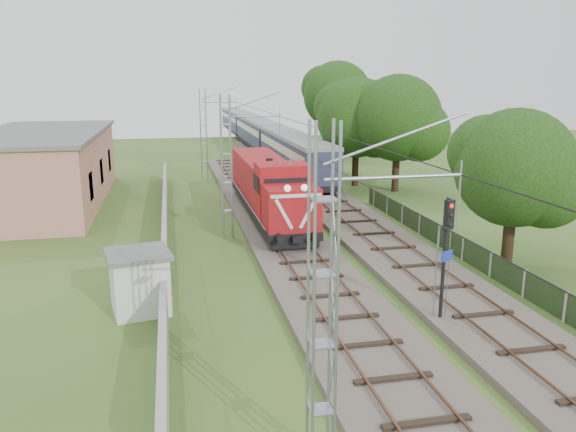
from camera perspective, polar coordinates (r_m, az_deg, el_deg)
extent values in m
plane|color=#305A21|center=(21.54, 5.45, -10.37)|extent=(140.00, 140.00, 0.00)
cube|color=#6B6054|center=(27.80, 1.17, -4.36)|extent=(4.20, 70.00, 0.30)
cube|color=black|center=(27.74, 1.17, -3.96)|extent=(2.40, 70.00, 0.10)
cube|color=brown|center=(27.54, -0.55, -3.93)|extent=(0.08, 70.00, 0.05)
cube|color=brown|center=(27.91, 2.88, -3.70)|extent=(0.08, 70.00, 0.05)
cube|color=#6B6054|center=(41.18, 3.86, 1.59)|extent=(4.20, 80.00, 0.30)
cube|color=black|center=(41.14, 3.87, 1.86)|extent=(2.40, 80.00, 0.10)
cube|color=brown|center=(40.91, 2.72, 1.92)|extent=(0.08, 80.00, 0.05)
cube|color=brown|center=(41.36, 5.00, 2.01)|extent=(0.08, 80.00, 0.05)
cylinder|color=gray|center=(11.81, 10.75, 3.90)|extent=(3.00, 0.08, 0.08)
cylinder|color=gray|center=(31.13, -3.62, 10.05)|extent=(3.00, 0.08, 0.08)
cylinder|color=gray|center=(50.98, -6.97, 11.39)|extent=(3.00, 0.08, 0.08)
cylinder|color=black|center=(31.49, -0.85, 7.75)|extent=(0.03, 70.00, 0.03)
cylinder|color=black|center=(31.38, -0.86, 10.11)|extent=(0.03, 70.00, 0.03)
cube|color=#9E9E99|center=(31.77, -12.41, -1.24)|extent=(0.25, 40.00, 1.50)
cube|color=#B27760|center=(44.12, -23.61, 4.39)|extent=(8.00, 20.00, 5.00)
cube|color=#606060|center=(43.83, -23.94, 7.74)|extent=(8.40, 20.40, 0.25)
cube|color=black|center=(37.66, -19.44, 2.87)|extent=(0.10, 1.60, 1.80)
cube|color=black|center=(43.53, -18.47, 4.32)|extent=(0.10, 1.60, 1.80)
cube|color=black|center=(49.44, -17.74, 5.42)|extent=(0.10, 1.60, 1.80)
cube|color=black|center=(27.12, 19.95, -4.67)|extent=(0.05, 32.00, 1.15)
cube|color=#9E9E99|center=(40.16, 8.77, 1.80)|extent=(0.12, 0.12, 1.20)
cube|color=black|center=(36.01, -2.02, 1.19)|extent=(2.86, 16.21, 0.48)
cube|color=black|center=(31.07, -0.35, -1.37)|extent=(2.10, 3.43, 0.48)
cube|color=black|center=(41.13, -3.28, 2.35)|extent=(2.10, 3.43, 0.48)
cube|color=black|center=(28.50, 0.77, -2.97)|extent=(2.48, 0.24, 0.33)
cube|color=#9F1116|center=(29.09, 0.31, 0.88)|extent=(2.76, 2.38, 2.19)
sphere|color=white|center=(27.66, -0.06, 2.83)|extent=(0.34, 0.34, 0.34)
sphere|color=white|center=(27.84, 1.67, 2.90)|extent=(0.34, 0.34, 0.34)
cube|color=silver|center=(27.83, -0.41, 0.18)|extent=(0.96, 0.06, 1.60)
cube|color=silver|center=(28.09, 2.07, 0.31)|extent=(0.96, 0.06, 1.60)
cube|color=silver|center=(27.76, 0.84, 2.06)|extent=(2.57, 0.06, 0.17)
cube|color=#9F1116|center=(31.24, -0.60, 2.58)|extent=(2.86, 2.29, 3.05)
cube|color=black|center=(30.03, -0.16, 3.05)|extent=(2.38, 0.06, 0.86)
cube|color=#9F1116|center=(37.99, -2.65, 4.12)|extent=(2.67, 11.54, 2.48)
cylinder|color=black|center=(34.94, -1.90, 5.58)|extent=(0.42, 0.42, 0.38)
cylinder|color=gray|center=(30.17, -0.85, 5.39)|extent=(0.11, 0.11, 0.33)
cylinder|color=gray|center=(30.28, 0.21, 5.42)|extent=(0.11, 0.11, 0.33)
cube|color=black|center=(51.27, 0.63, 4.84)|extent=(2.71, 20.59, 0.47)
cube|color=#282C43|center=(51.06, 0.64, 6.50)|extent=(2.81, 20.59, 2.53)
cube|color=beige|center=(51.01, 0.64, 7.02)|extent=(2.84, 19.76, 0.70)
cube|color=gray|center=(50.91, 0.64, 8.07)|extent=(2.85, 20.59, 0.33)
cube|color=black|center=(72.25, -3.11, 7.40)|extent=(2.71, 20.59, 0.47)
cube|color=#282C43|center=(72.11, -3.12, 8.58)|extent=(2.81, 20.59, 2.53)
cube|color=beige|center=(72.07, -3.13, 8.95)|extent=(2.84, 19.76, 0.70)
cube|color=gray|center=(71.99, -3.14, 9.70)|extent=(2.85, 20.59, 0.33)
cube|color=black|center=(93.48, -5.17, 8.79)|extent=(2.71, 20.59, 0.47)
cube|color=#282C43|center=(93.37, -5.19, 9.71)|extent=(2.81, 20.59, 2.53)
cube|color=beige|center=(93.34, -5.20, 10.00)|extent=(2.84, 19.76, 0.70)
cube|color=gray|center=(93.28, -5.21, 10.57)|extent=(2.85, 20.59, 0.33)
cylinder|color=black|center=(20.90, 15.54, -4.60)|extent=(0.13, 0.13, 4.76)
cube|color=black|center=(20.30, 16.05, 0.14)|extent=(0.39, 0.31, 1.05)
sphere|color=red|center=(20.13, 16.26, 0.99)|extent=(0.17, 0.17, 0.17)
sphere|color=black|center=(20.20, 16.20, 0.07)|extent=(0.17, 0.17, 0.17)
sphere|color=black|center=(20.28, 16.14, -0.85)|extent=(0.17, 0.17, 0.17)
cube|color=#192F99|center=(20.74, 15.85, -3.93)|extent=(0.51, 0.23, 0.38)
cube|color=silver|center=(22.44, -14.83, -6.70)|extent=(2.37, 2.37, 2.23)
cube|color=#606060|center=(22.06, -15.02, -3.74)|extent=(2.72, 2.72, 0.15)
cylinder|color=#312014|center=(28.78, 21.53, -1.50)|extent=(0.54, 0.54, 3.39)
sphere|color=black|center=(28.19, 22.08, 4.55)|extent=(5.54, 5.54, 5.54)
sphere|color=black|center=(28.28, 24.73, 2.74)|extent=(3.88, 3.88, 3.88)
sphere|color=black|center=(28.39, 19.47, 6.09)|extent=(3.60, 3.60, 3.60)
cylinder|color=#312014|center=(45.78, 10.91, 5.04)|extent=(0.57, 0.57, 4.14)
sphere|color=black|center=(45.38, 11.12, 9.75)|extent=(6.78, 6.78, 6.78)
sphere|color=black|center=(45.07, 13.18, 8.42)|extent=(4.75, 4.75, 4.75)
sphere|color=black|center=(45.99, 9.20, 10.82)|extent=(4.41, 4.41, 4.41)
cylinder|color=#312014|center=(47.83, 6.86, 5.50)|extent=(0.54, 0.54, 4.05)
sphere|color=black|center=(47.45, 6.99, 9.90)|extent=(6.62, 6.62, 6.62)
sphere|color=black|center=(47.04, 8.90, 8.68)|extent=(4.64, 4.64, 4.64)
sphere|color=black|center=(48.16, 5.24, 10.87)|extent=(4.31, 4.31, 4.31)
cylinder|color=#312014|center=(68.02, 4.98, 8.32)|extent=(0.64, 0.64, 4.92)
sphere|color=black|center=(67.75, 5.06, 12.09)|extent=(8.05, 8.05, 8.05)
sphere|color=black|center=(67.13, 6.69, 11.08)|extent=(5.63, 5.63, 5.63)
sphere|color=black|center=(68.69, 3.58, 12.88)|extent=(5.23, 5.23, 5.23)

